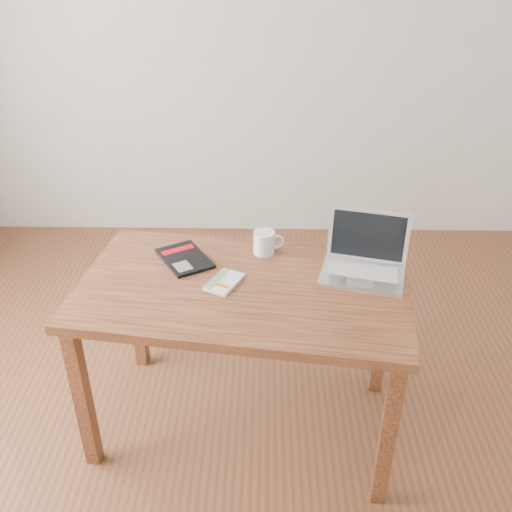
{
  "coord_description": "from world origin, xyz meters",
  "views": [
    {
      "loc": [
        0.09,
        -1.78,
        2.0
      ],
      "look_at": [
        0.05,
        0.16,
        0.85
      ],
      "focal_mm": 40.0,
      "sensor_mm": 36.0,
      "label": 1
    }
  ],
  "objects_px": {
    "laptop": "(364,261)",
    "coffee_mug": "(265,242)",
    "desk": "(243,304)",
    "white_guidebook": "(224,282)",
    "black_guidebook": "(185,258)"
  },
  "relations": [
    {
      "from": "black_guidebook",
      "to": "laptop",
      "type": "relative_size",
      "value": 0.79
    },
    {
      "from": "white_guidebook",
      "to": "coffee_mug",
      "type": "height_order",
      "value": "coffee_mug"
    },
    {
      "from": "laptop",
      "to": "coffee_mug",
      "type": "relative_size",
      "value": 2.88
    },
    {
      "from": "desk",
      "to": "black_guidebook",
      "type": "distance_m",
      "value": 0.34
    },
    {
      "from": "laptop",
      "to": "coffee_mug",
      "type": "bearing_deg",
      "value": 174.71
    },
    {
      "from": "desk",
      "to": "white_guidebook",
      "type": "bearing_deg",
      "value": 178.65
    },
    {
      "from": "coffee_mug",
      "to": "desk",
      "type": "bearing_deg",
      "value": -115.53
    },
    {
      "from": "desk",
      "to": "coffee_mug",
      "type": "height_order",
      "value": "coffee_mug"
    },
    {
      "from": "white_guidebook",
      "to": "laptop",
      "type": "xyz_separation_m",
      "value": [
        0.57,
        0.1,
        0.04
      ]
    },
    {
      "from": "desk",
      "to": "white_guidebook",
      "type": "distance_m",
      "value": 0.12
    },
    {
      "from": "black_guidebook",
      "to": "coffee_mug",
      "type": "xyz_separation_m",
      "value": [
        0.34,
        0.07,
        0.05
      ]
    },
    {
      "from": "white_guidebook",
      "to": "black_guidebook",
      "type": "xyz_separation_m",
      "value": [
        -0.18,
        0.18,
        -0.0
      ]
    },
    {
      "from": "white_guidebook",
      "to": "black_guidebook",
      "type": "bearing_deg",
      "value": 161.04
    },
    {
      "from": "desk",
      "to": "black_guidebook",
      "type": "relative_size",
      "value": 4.56
    },
    {
      "from": "desk",
      "to": "laptop",
      "type": "relative_size",
      "value": 3.62
    }
  ]
}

